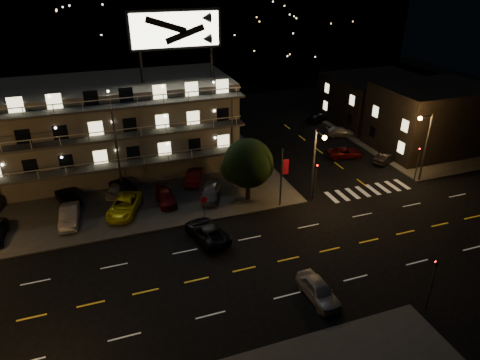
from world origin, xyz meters
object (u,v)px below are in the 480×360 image
object	(u,v)px
lot_car_7	(117,189)
road_car_west	(207,231)
side_car_0	(386,158)
tree	(248,165)
lot_car_2	(124,206)
road_car_east	(318,290)
lot_car_4	(211,192)

from	to	relation	value
lot_car_7	road_car_west	world-z (taller)	road_car_west
side_car_0	tree	bearing A→B (deg)	76.36
road_car_west	lot_car_2	bearing A→B (deg)	-60.70
road_car_east	lot_car_7	bearing A→B (deg)	117.44
lot_car_2	road_car_west	bearing A→B (deg)	-23.29
tree	side_car_0	distance (m)	20.20
side_car_0	road_car_east	xyz separation A→B (m)	(-19.91, -18.78, 0.08)
tree	road_car_east	size ratio (longest dim) A/B	1.53
lot_car_2	lot_car_4	size ratio (longest dim) A/B	1.23
lot_car_4	road_car_west	distance (m)	7.20
lot_car_2	road_car_east	xyz separation A→B (m)	(12.23, -17.21, -0.16)
tree	lot_car_7	world-z (taller)	tree
lot_car_4	side_car_0	xyz separation A→B (m)	(23.29, 1.65, -0.25)
lot_car_7	road_car_east	size ratio (longest dim) A/B	0.97
tree	lot_car_2	size ratio (longest dim) A/B	1.22
side_car_0	road_car_east	distance (m)	27.37
tree	lot_car_7	xyz separation A→B (m)	(-12.80, 5.72, -3.35)
side_car_0	road_car_west	xyz separation A→B (m)	(-25.62, -8.47, 0.08)
lot_car_2	side_car_0	size ratio (longest dim) A/B	1.36
lot_car_2	lot_car_7	bearing A→B (deg)	117.52
tree	road_car_east	bearing A→B (deg)	-90.90
side_car_0	road_car_west	world-z (taller)	road_car_west
lot_car_2	road_car_west	xyz separation A→B (m)	(6.53, -6.89, -0.17)
lot_car_4	road_car_west	xyz separation A→B (m)	(-2.33, -6.81, -0.17)
lot_car_4	road_car_west	size ratio (longest dim) A/B	0.83
lot_car_4	side_car_0	world-z (taller)	lot_car_4
road_car_west	lot_car_7	bearing A→B (deg)	-72.52
lot_car_7	side_car_0	distance (m)	32.57
lot_car_4	road_car_east	distance (m)	17.46
lot_car_4	lot_car_7	world-z (taller)	lot_car_4
tree	lot_car_4	size ratio (longest dim) A/B	1.50
lot_car_4	road_car_west	world-z (taller)	lot_car_4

